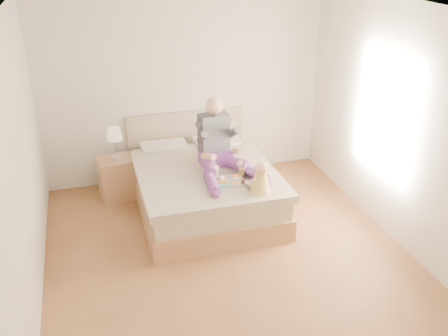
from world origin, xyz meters
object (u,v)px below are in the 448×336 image
object	(u,v)px
nightstand	(117,178)
baby	(260,179)
tray	(229,179)
bed	(203,185)
adult	(219,148)

from	to	relation	value
nightstand	baby	size ratio (longest dim) A/B	1.46
nightstand	tray	size ratio (longest dim) A/B	1.23
tray	bed	bearing A→B (deg)	105.90
nightstand	adult	distance (m)	1.55
adult	tray	bearing A→B (deg)	-95.16
adult	bed	bearing A→B (deg)	137.65
bed	tray	bearing A→B (deg)	-71.27
baby	nightstand	bearing A→B (deg)	118.14
tray	adult	bearing A→B (deg)	87.46
tray	baby	world-z (taller)	baby
nightstand	baby	xyz separation A→B (m)	(1.52, -1.47, 0.48)
bed	adult	xyz separation A→B (m)	(0.18, -0.14, 0.56)
adult	baby	bearing A→B (deg)	-75.60
bed	adult	distance (m)	0.60
nightstand	adult	world-z (taller)	adult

